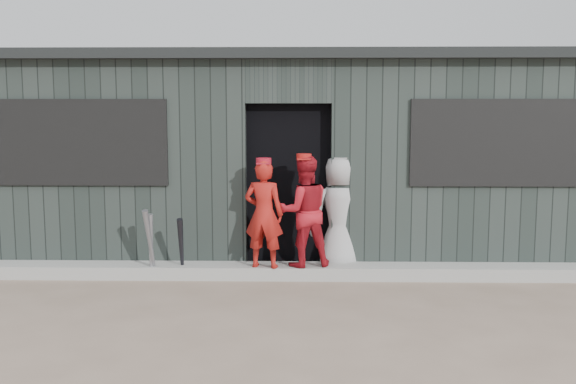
{
  "coord_description": "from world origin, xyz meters",
  "views": [
    {
      "loc": [
        0.14,
        -5.41,
        1.91
      ],
      "look_at": [
        0.0,
        1.8,
        1.0
      ],
      "focal_mm": 40.0,
      "sensor_mm": 36.0,
      "label": 1
    }
  ],
  "objects_px": {
    "bat_left": "(151,247)",
    "player_red_left": "(264,214)",
    "bat_right": "(181,248)",
    "player_red_right": "(304,211)",
    "dugout": "(290,156)",
    "bat_mid": "(150,245)",
    "player_grey_back": "(339,214)"
  },
  "relations": [
    {
      "from": "bat_right",
      "to": "player_red_right",
      "type": "relative_size",
      "value": 0.59
    },
    {
      "from": "bat_left",
      "to": "player_red_left",
      "type": "relative_size",
      "value": 0.63
    },
    {
      "from": "player_red_left",
      "to": "player_red_right",
      "type": "distance_m",
      "value": 0.46
    },
    {
      "from": "player_red_left",
      "to": "player_grey_back",
      "type": "distance_m",
      "value": 0.96
    },
    {
      "from": "bat_left",
      "to": "dugout",
      "type": "height_order",
      "value": "dugout"
    },
    {
      "from": "bat_left",
      "to": "bat_mid",
      "type": "xyz_separation_m",
      "value": [
        0.01,
        -0.04,
        0.03
      ]
    },
    {
      "from": "dugout",
      "to": "player_red_right",
      "type": "bearing_deg",
      "value": -84.01
    },
    {
      "from": "bat_left",
      "to": "bat_right",
      "type": "relative_size",
      "value": 1.03
    },
    {
      "from": "bat_left",
      "to": "player_red_left",
      "type": "xyz_separation_m",
      "value": [
        1.28,
        0.03,
        0.37
      ]
    },
    {
      "from": "player_red_left",
      "to": "bat_mid",
      "type": "bearing_deg",
      "value": 14.65
    },
    {
      "from": "bat_right",
      "to": "player_red_left",
      "type": "xyz_separation_m",
      "value": [
        0.94,
        -0.01,
        0.4
      ]
    },
    {
      "from": "player_grey_back",
      "to": "bat_mid",
      "type": "bearing_deg",
      "value": -5.48
    },
    {
      "from": "bat_mid",
      "to": "bat_right",
      "type": "bearing_deg",
      "value": 14.39
    },
    {
      "from": "bat_mid",
      "to": "dugout",
      "type": "distance_m",
      "value": 2.57
    },
    {
      "from": "bat_right",
      "to": "player_grey_back",
      "type": "xyz_separation_m",
      "value": [
        1.82,
        0.39,
        0.34
      ]
    },
    {
      "from": "bat_left",
      "to": "bat_mid",
      "type": "distance_m",
      "value": 0.06
    },
    {
      "from": "bat_right",
      "to": "dugout",
      "type": "bearing_deg",
      "value": 55.72
    },
    {
      "from": "bat_mid",
      "to": "player_red_right",
      "type": "height_order",
      "value": "player_red_right"
    },
    {
      "from": "bat_mid",
      "to": "dugout",
      "type": "bearing_deg",
      "value": 50.35
    },
    {
      "from": "player_red_right",
      "to": "player_grey_back",
      "type": "height_order",
      "value": "player_red_right"
    },
    {
      "from": "bat_right",
      "to": "player_red_right",
      "type": "height_order",
      "value": "player_red_right"
    },
    {
      "from": "player_grey_back",
      "to": "bat_left",
      "type": "bearing_deg",
      "value": -6.65
    },
    {
      "from": "bat_left",
      "to": "player_grey_back",
      "type": "xyz_separation_m",
      "value": [
        2.16,
        0.43,
        0.31
      ]
    },
    {
      "from": "bat_mid",
      "to": "bat_left",
      "type": "bearing_deg",
      "value": 97.13
    },
    {
      "from": "bat_mid",
      "to": "player_red_right",
      "type": "xyz_separation_m",
      "value": [
        1.73,
        0.15,
        0.36
      ]
    },
    {
      "from": "bat_left",
      "to": "bat_right",
      "type": "distance_m",
      "value": 0.34
    },
    {
      "from": "bat_left",
      "to": "dugout",
      "type": "bearing_deg",
      "value": 49.56
    },
    {
      "from": "player_red_left",
      "to": "dugout",
      "type": "distance_m",
      "value": 1.89
    },
    {
      "from": "player_red_left",
      "to": "dugout",
      "type": "bearing_deg",
      "value": -87.22
    },
    {
      "from": "bat_left",
      "to": "dugout",
      "type": "xyz_separation_m",
      "value": [
        1.55,
        1.82,
        0.9
      ]
    },
    {
      "from": "bat_left",
      "to": "player_red_right",
      "type": "xyz_separation_m",
      "value": [
        1.73,
        0.11,
        0.4
      ]
    },
    {
      "from": "bat_right",
      "to": "player_red_right",
      "type": "xyz_separation_m",
      "value": [
        1.39,
        0.07,
        0.42
      ]
    }
  ]
}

